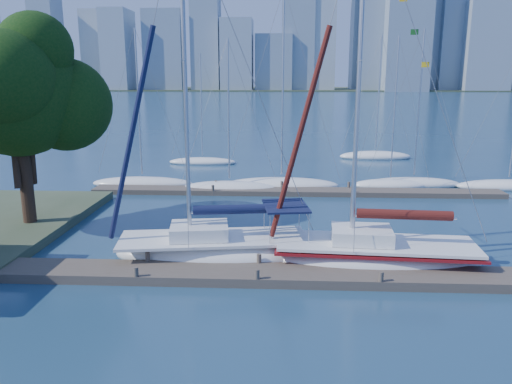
{
  "coord_description": "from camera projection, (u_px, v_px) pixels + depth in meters",
  "views": [
    {
      "loc": [
        0.93,
        -19.89,
        8.45
      ],
      "look_at": [
        -0.29,
        4.0,
        2.9
      ],
      "focal_mm": 35.0,
      "sensor_mm": 36.0,
      "label": 1
    }
  ],
  "objects": [
    {
      "name": "bg_boat_2",
      "position": [
        282.0,
        184.0,
        38.62
      ],
      "size": [
        9.22,
        4.41,
        15.05
      ],
      "rotation": [
        0.0,
        0.0,
        -0.23
      ],
      "color": "white",
      "rests_on": "ground"
    },
    {
      "name": "bg_boat_6",
      "position": [
        203.0,
        162.0,
        49.47
      ],
      "size": [
        6.93,
        3.34,
        10.9
      ],
      "rotation": [
        0.0,
        0.0,
        -0.23
      ],
      "color": "white",
      "rests_on": "ground"
    },
    {
      "name": "sailboat_navy",
      "position": [
        214.0,
        235.0,
        23.35
      ],
      "size": [
        9.77,
        4.38,
        16.31
      ],
      "rotation": [
        0.0,
        0.0,
        0.14
      ],
      "color": "white",
      "rests_on": "ground"
    },
    {
      "name": "bg_boat_4",
      "position": [
        413.0,
        183.0,
        39.41
      ],
      "size": [
        7.51,
        4.87,
        12.24
      ],
      "rotation": [
        0.0,
        0.0,
        -0.43
      ],
      "color": "white",
      "rests_on": "ground"
    },
    {
      "name": "bg_boat_3",
      "position": [
        390.0,
        184.0,
        38.93
      ],
      "size": [
        6.0,
        3.25,
        11.68
      ],
      "rotation": [
        0.0,
        0.0,
        -0.25
      ],
      "color": "white",
      "rests_on": "ground"
    },
    {
      "name": "skyline",
      "position": [
        323.0,
        30.0,
        294.38
      ],
      "size": [
        503.09,
        51.31,
        118.39
      ],
      "color": "#8398A9",
      "rests_on": "ground"
    },
    {
      "name": "sailboat_maroon",
      "position": [
        376.0,
        240.0,
        22.59
      ],
      "size": [
        9.75,
        3.77,
        16.26
      ],
      "rotation": [
        0.0,
        0.0,
        -0.07
      ],
      "color": "white",
      "rests_on": "ground"
    },
    {
      "name": "far_dock",
      "position": [
        295.0,
        192.0,
        36.73
      ],
      "size": [
        30.0,
        1.8,
        0.36
      ],
      "primitive_type": "cube",
      "color": "#4D4438",
      "rests_on": "ground"
    },
    {
      "name": "bg_boat_5",
      "position": [
        508.0,
        186.0,
        38.44
      ],
      "size": [
        8.05,
        2.9,
        11.57
      ],
      "rotation": [
        0.0,
        0.0,
        -0.11
      ],
      "color": "white",
      "rests_on": "ground"
    },
    {
      "name": "tree",
      "position": [
        17.0,
        90.0,
        26.31
      ],
      "size": [
        9.09,
        8.28,
        11.69
      ],
      "color": "black",
      "rests_on": "ground"
    },
    {
      "name": "bg_boat_1",
      "position": [
        230.0,
        188.0,
        37.69
      ],
      "size": [
        7.5,
        4.25,
        11.41
      ],
      "rotation": [
        0.0,
        0.0,
        0.3
      ],
      "color": "white",
      "rests_on": "ground"
    },
    {
      "name": "bg_boat_7",
      "position": [
        375.0,
        156.0,
        52.62
      ],
      "size": [
        7.72,
        3.52,
        12.9
      ],
      "rotation": [
        0.0,
        0.0,
        0.16
      ],
      "color": "white",
      "rests_on": "ground"
    },
    {
      "name": "ground",
      "position": [
        258.0,
        279.0,
        21.3
      ],
      "size": [
        700.0,
        700.0,
        0.0
      ],
      "primitive_type": "plane",
      "color": "navy",
      "rests_on": "ground"
    },
    {
      "name": "far_shore",
      "position": [
        281.0,
        90.0,
        332.62
      ],
      "size": [
        800.0,
        100.0,
        1.5
      ],
      "primitive_type": "cube",
      "color": "#38472D",
      "rests_on": "ground"
    },
    {
      "name": "near_dock",
      "position": [
        258.0,
        275.0,
        21.26
      ],
      "size": [
        26.0,
        2.0,
        0.4
      ],
      "primitive_type": "cube",
      "color": "#4D4438",
      "rests_on": "ground"
    },
    {
      "name": "bg_boat_0",
      "position": [
        143.0,
        183.0,
        39.4
      ],
      "size": [
        8.31,
        4.16,
        12.31
      ],
      "rotation": [
        0.0,
        0.0,
        -0.26
      ],
      "color": "white",
      "rests_on": "ground"
    }
  ]
}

